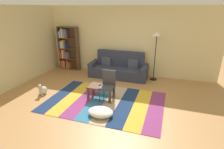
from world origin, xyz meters
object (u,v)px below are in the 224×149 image
couch (119,69)px  coffee_table (101,88)px  tv_remote (101,85)px  bookshelf (67,49)px  pouf (101,112)px  dog (42,90)px  folding_chair (108,83)px  standing_lamp (156,40)px

couch → coffee_table: couch is taller
tv_remote → bookshelf: bearing=159.2°
pouf → tv_remote: (-0.36, 0.96, 0.32)m
couch → tv_remote: size_ratio=15.07×
dog → couch: bearing=51.1°
couch → pouf: couch is taller
bookshelf → coffee_table: (2.49, -2.25, -0.56)m
coffee_table → folding_chair: folding_chair is taller
bookshelf → dog: size_ratio=4.67×
dog → standing_lamp: standing_lamp is taller
pouf → folding_chair: bearing=97.4°
dog → tv_remote: tv_remote is taller
couch → standing_lamp: bearing=4.6°
folding_chair → pouf: bearing=-37.8°
bookshelf → tv_remote: size_ratio=12.37×
dog → tv_remote: 1.90m
couch → tv_remote: bearing=-90.2°
couch → folding_chair: couch is taller
pouf → coffee_table: bearing=110.6°
pouf → standing_lamp: 3.43m
standing_lamp → coffee_table: bearing=-122.6°
coffee_table → dog: size_ratio=1.92×
couch → coffee_table: bearing=-89.2°
couch → standing_lamp: standing_lamp is taller
coffee_table → tv_remote: tv_remote is taller
coffee_table → folding_chair: 0.29m
bookshelf → coffee_table: size_ratio=2.43×
standing_lamp → folding_chair: bearing=-118.7°
bookshelf → dog: 2.74m
bookshelf → dog: bookshelf is taller
dog → tv_remote: bearing=12.1°
bookshelf → dog: (0.62, -2.57, -0.74)m
couch → standing_lamp: 1.80m
couch → tv_remote: couch is taller
pouf → tv_remote: 1.07m
pouf → standing_lamp: (1.00, 2.96, 1.40)m
tv_remote → folding_chair: (0.25, -0.04, 0.11)m
bookshelf → folding_chair: bearing=-39.4°
couch → coffee_table: (0.03, -1.97, 0.00)m
pouf → folding_chair: (-0.12, 0.92, 0.43)m
dog → tv_remote: size_ratio=2.65×
pouf → dog: 2.28m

